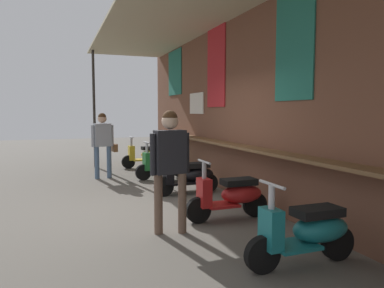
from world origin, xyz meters
TOP-DOWN VIEW (x-y plane):
  - ground_plane at (0.00, 0.00)m, footprint 36.48×36.48m
  - market_stall_facade at (-0.00, 1.85)m, footprint 13.03×2.65m
  - scooter_yellow at (-4.81, 1.08)m, footprint 0.46×1.40m
  - scooter_green at (-2.82, 1.08)m, footprint 0.50×1.40m
  - scooter_black at (-0.93, 1.08)m, footprint 0.46×1.40m
  - scooter_red at (1.00, 1.08)m, footprint 0.46×1.40m
  - scooter_teal at (2.87, 1.08)m, footprint 0.46×1.40m
  - shopper_with_handbag at (-3.40, -0.39)m, footprint 0.33×0.66m
  - shopper_browsing at (1.30, -0.04)m, footprint 0.24×0.58m

SIDE VIEW (x-z plane):
  - ground_plane at x=0.00m, z-range 0.00..0.00m
  - scooter_yellow at x=-4.81m, z-range -0.10..0.87m
  - scooter_green at x=-2.82m, z-range -0.10..0.87m
  - scooter_black at x=-0.93m, z-range -0.10..0.87m
  - scooter_red at x=1.00m, z-range -0.10..0.87m
  - scooter_teal at x=2.87m, z-range -0.10..0.87m
  - shopper_with_handbag at x=-3.40m, z-range 0.19..1.87m
  - shopper_browsing at x=1.30m, z-range 0.21..1.95m
  - market_stall_facade at x=0.00m, z-range 0.21..4.01m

